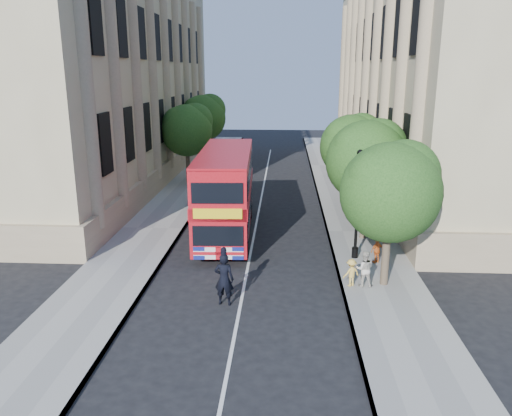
% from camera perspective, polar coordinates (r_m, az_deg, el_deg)
% --- Properties ---
extents(ground, '(120.00, 120.00, 0.00)m').
position_cam_1_polar(ground, '(18.64, -2.05, -12.32)').
color(ground, black).
rests_on(ground, ground).
extents(pavement_right, '(3.50, 80.00, 0.12)m').
position_cam_1_polar(pavement_right, '(28.10, 11.65, -2.76)').
color(pavement_right, gray).
rests_on(pavement_right, ground).
extents(pavement_left, '(3.50, 80.00, 0.12)m').
position_cam_1_polar(pavement_left, '(28.75, -11.68, -2.35)').
color(pavement_left, gray).
rests_on(pavement_left, ground).
extents(building_right, '(12.00, 38.00, 18.00)m').
position_cam_1_polar(building_right, '(42.23, 20.83, 14.89)').
color(building_right, tan).
rests_on(building_right, ground).
extents(building_left, '(12.00, 38.00, 18.00)m').
position_cam_1_polar(building_left, '(43.26, -18.19, 15.11)').
color(building_left, tan).
rests_on(building_left, ground).
extents(tree_right_near, '(4.00, 4.00, 6.08)m').
position_cam_1_polar(tree_right_near, '(20.40, 15.23, 2.34)').
color(tree_right_near, '#473828').
rests_on(tree_right_near, ground).
extents(tree_right_mid, '(4.20, 4.20, 6.37)m').
position_cam_1_polar(tree_right_mid, '(26.15, 12.66, 5.74)').
color(tree_right_mid, '#473828').
rests_on(tree_right_mid, ground).
extents(tree_right_far, '(4.00, 4.00, 6.15)m').
position_cam_1_polar(tree_right_far, '(32.04, 10.98, 7.31)').
color(tree_right_far, '#473828').
rests_on(tree_right_far, ground).
extents(tree_left_far, '(4.00, 4.00, 6.30)m').
position_cam_1_polar(tree_left_far, '(39.43, -7.86, 9.11)').
color(tree_left_far, '#473828').
rests_on(tree_left_far, ground).
extents(tree_left_back, '(4.20, 4.20, 6.65)m').
position_cam_1_polar(tree_left_back, '(47.24, -6.01, 10.51)').
color(tree_left_back, '#473828').
rests_on(tree_left_back, ground).
extents(lamp_post, '(0.32, 0.32, 5.16)m').
position_cam_1_polar(lamp_post, '(23.50, 11.50, -0.10)').
color(lamp_post, black).
rests_on(lamp_post, pavement_right).
extents(double_decker_bus, '(3.02, 9.91, 4.53)m').
position_cam_1_polar(double_decker_bus, '(26.67, -3.47, 2.01)').
color(double_decker_bus, '#A90B14').
rests_on(double_decker_bus, ground).
extents(box_van, '(2.36, 5.14, 2.87)m').
position_cam_1_polar(box_van, '(32.48, -4.62, 2.43)').
color(box_van, black).
rests_on(box_van, ground).
extents(police_constable, '(0.81, 0.59, 2.06)m').
position_cam_1_polar(police_constable, '(19.16, -3.66, -8.13)').
color(police_constable, black).
rests_on(police_constable, ground).
extents(woman_pedestrian, '(0.77, 0.62, 1.51)m').
position_cam_1_polar(woman_pedestrian, '(20.95, 12.29, -6.81)').
color(woman_pedestrian, beige).
rests_on(woman_pedestrian, pavement_right).
extents(child_a, '(0.74, 0.59, 1.18)m').
position_cam_1_polar(child_a, '(23.61, 13.66, -4.76)').
color(child_a, orange).
rests_on(child_a, pavement_right).
extents(child_b, '(0.86, 0.73, 1.16)m').
position_cam_1_polar(child_b, '(20.94, 10.82, -7.26)').
color(child_b, '#E2B94D').
rests_on(child_b, pavement_right).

